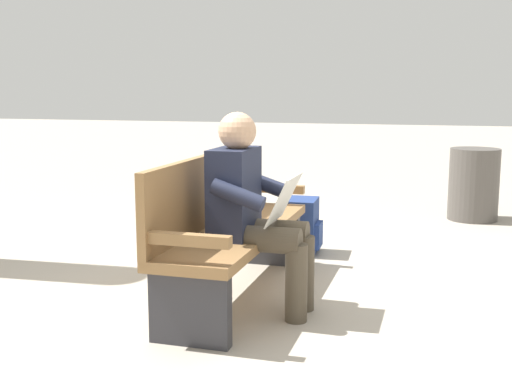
% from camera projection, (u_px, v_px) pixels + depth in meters
% --- Properties ---
extents(ground_plane, '(40.00, 40.00, 0.00)m').
position_uv_depth(ground_plane, '(238.00, 297.00, 4.08)').
color(ground_plane, '#A89E8E').
extents(bench_near, '(1.80, 0.49, 0.90)m').
position_uv_depth(bench_near, '(227.00, 226.00, 4.02)').
color(bench_near, olive).
rests_on(bench_near, ground).
extents(person_seated, '(0.57, 0.57, 1.18)m').
position_uv_depth(person_seated, '(253.00, 207.00, 3.73)').
color(person_seated, '#1E2338').
rests_on(person_seated, ground).
extents(backpack, '(0.34, 0.29, 0.44)m').
position_uv_depth(backpack, '(302.00, 226.00, 5.12)').
color(backpack, navy).
rests_on(backpack, ground).
extents(trash_bin, '(0.49, 0.49, 0.72)m').
position_uv_depth(trash_bin, '(474.00, 184.00, 6.41)').
color(trash_bin, '#514C47').
rests_on(trash_bin, ground).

